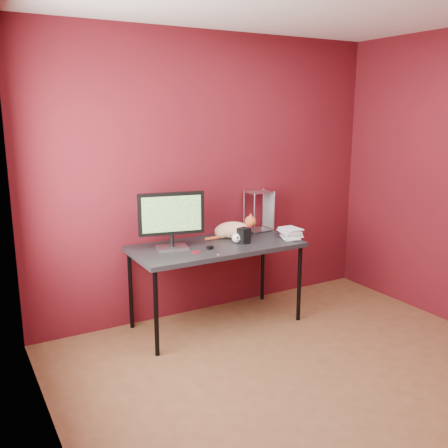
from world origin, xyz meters
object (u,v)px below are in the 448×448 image
cat (233,230)px  book_stack (284,183)px  speaker (244,236)px  skull_mug (237,238)px  desk (216,250)px  monitor (172,218)px

cat → book_stack: 0.63m
cat → speaker: bearing=-67.9°
cat → skull_mug: (-0.06, -0.17, -0.03)m
speaker → book_stack: bearing=-20.2°
skull_mug → book_stack: (0.45, -0.07, 0.47)m
desk → monitor: size_ratio=2.69×
skull_mug → monitor: bearing=162.5°
desk → skull_mug: skull_mug is taller
monitor → skull_mug: size_ratio=6.05×
desk → cat: size_ratio=3.20×
desk → skull_mug: 0.21m
desk → monitor: monitor is taller
skull_mug → speaker: size_ratio=0.67×
speaker → cat: bearing=73.2°
desk → monitor: (-0.39, 0.06, 0.32)m
book_stack → skull_mug: bearing=170.9°
cat → speaker: size_ratio=3.43×
monitor → cat: size_ratio=1.19×
monitor → book_stack: book_stack is taller
skull_mug → cat: bearing=62.8°
desk → cat: bearing=27.1°
cat → book_stack: size_ratio=0.46×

